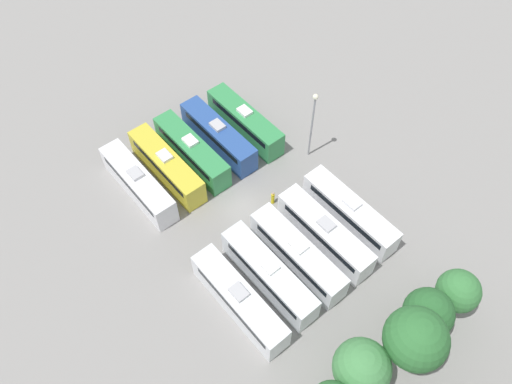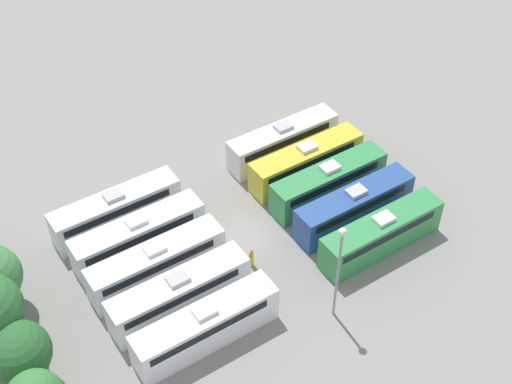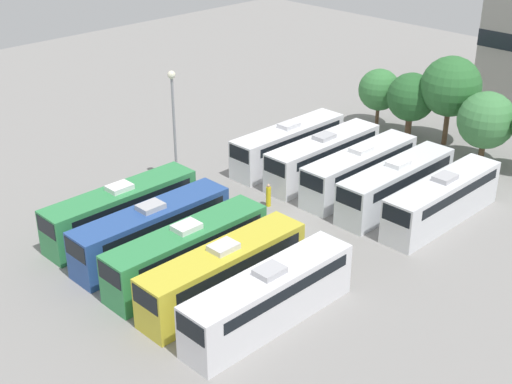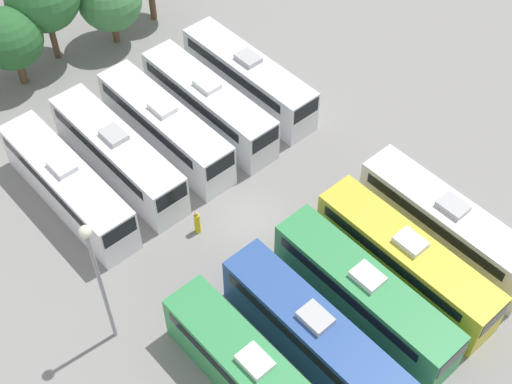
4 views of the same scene
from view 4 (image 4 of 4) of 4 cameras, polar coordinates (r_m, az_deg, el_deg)
name	(u,v)px [view 4 (image 4 of 4)]	position (r m, az deg, el deg)	size (l,w,h in m)	color
ground_plane	(252,220)	(42.48, -0.29, -2.25)	(116.83, 116.83, 0.00)	gray
bus_0	(255,377)	(35.08, -0.11, -14.56)	(2.46, 11.14, 3.52)	#338C4C
bus_1	(313,334)	(36.27, 4.58, -11.26)	(2.46, 11.14, 3.52)	#284C93
bus_2	(364,294)	(37.80, 8.60, -8.05)	(2.46, 11.14, 3.52)	#338C4C
bus_3	(405,260)	(39.43, 11.85, -5.31)	(2.46, 11.14, 3.52)	gold
bus_4	(447,224)	(41.48, 15.00, -2.49)	(2.46, 11.14, 3.52)	silver
bus_5	(67,184)	(43.44, -14.86, 0.61)	(2.46, 11.14, 3.52)	white
bus_6	(117,153)	(44.53, -11.03, 3.06)	(2.46, 11.14, 3.52)	white
bus_7	(165,126)	(45.79, -7.33, 5.27)	(2.46, 11.14, 3.52)	silver
bus_8	(208,103)	(47.13, -3.85, 7.13)	(2.46, 11.14, 3.52)	silver
bus_9	(248,77)	(49.01, -0.64, 9.20)	(2.46, 11.14, 3.52)	silver
worker_person	(197,223)	(41.45, -4.72, -2.45)	(0.36, 0.36, 1.76)	gold
light_pole	(96,268)	(33.84, -12.67, -5.98)	(0.60, 0.60, 9.11)	gray
tree_1	(11,39)	(51.68, -19.01, 11.52)	(4.31, 4.31, 5.92)	brown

